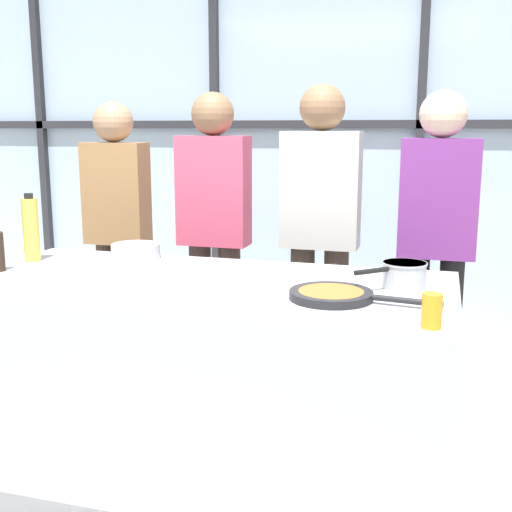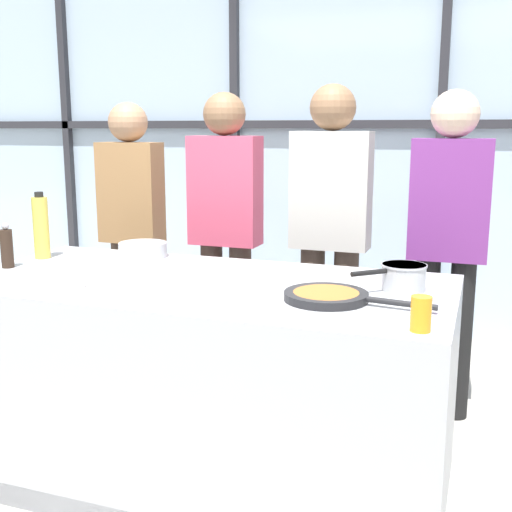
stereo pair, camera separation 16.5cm
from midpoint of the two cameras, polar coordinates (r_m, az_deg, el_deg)
ground_plane at (r=3.01m, az=-6.22°, el=-19.02°), size 18.00×18.00×0.00m
back_window_wall at (r=4.87m, az=4.20°, el=9.99°), size 6.40×0.10×2.80m
demo_island at (r=2.81m, az=-6.40°, el=-11.17°), size 2.05×0.97×0.89m
spectator_far_left at (r=3.95m, az=-13.40°, el=3.09°), size 0.38×0.23×1.66m
spectator_center_left at (r=3.69m, az=-5.04°, el=3.11°), size 0.40×0.24×1.71m
spectator_center_right at (r=3.51m, az=4.38°, el=2.93°), size 0.42×0.24×1.74m
spectator_far_right at (r=3.44m, az=14.46°, el=2.18°), size 0.39×0.24×1.70m
frying_pan at (r=2.39m, az=4.93°, el=-3.46°), size 0.56×0.31×0.03m
saucepan at (r=2.59m, az=11.21°, el=-1.60°), size 0.27×0.26×0.10m
white_plate at (r=2.64m, az=-19.43°, el=-2.86°), size 0.25×0.25×0.01m
mixing_bowl at (r=3.18m, az=-12.13°, el=0.47°), size 0.24×0.24×0.07m
oil_bottle at (r=3.25m, az=-20.78°, el=2.24°), size 0.08×0.08×0.32m
juice_glass_near at (r=2.09m, az=13.18°, el=-4.78°), size 0.07×0.07×0.11m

